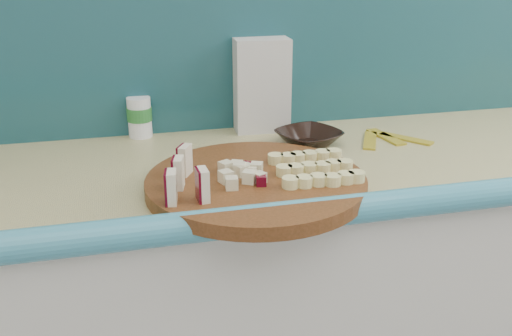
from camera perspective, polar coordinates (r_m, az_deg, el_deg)
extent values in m
cube|color=silver|center=(1.61, 5.03, -14.77)|extent=(2.20, 0.60, 0.88)
cube|color=#C9BC76|center=(1.39, 5.63, 0.57)|extent=(2.20, 0.60, 0.03)
cube|color=teal|center=(1.14, 10.62, -4.63)|extent=(2.20, 0.06, 0.03)
cube|color=teal|center=(1.59, 2.48, 13.15)|extent=(2.20, 0.02, 0.50)
cylinder|color=#45270E|center=(1.19, 0.00, -1.55)|extent=(0.47, 0.47, 0.03)
cube|color=#F3E4C2|center=(1.06, -8.40, -1.93)|extent=(0.02, 0.04, 0.06)
cube|color=#4D0514|center=(1.06, -8.95, -1.97)|extent=(0.01, 0.04, 0.06)
cube|color=#F3E4C2|center=(1.13, -7.69, -0.50)|extent=(0.02, 0.04, 0.06)
cube|color=#4D0514|center=(1.13, -8.21, -0.54)|extent=(0.01, 0.04, 0.06)
cube|color=#F3E4C2|center=(1.19, -7.06, 0.77)|extent=(0.02, 0.04, 0.06)
cube|color=#4D0514|center=(1.19, -7.55, 0.74)|extent=(0.01, 0.04, 0.06)
cube|color=#F3E4C2|center=(1.07, -5.27, -1.67)|extent=(0.02, 0.04, 0.06)
cube|color=#4D0514|center=(1.07, -5.82, -1.72)|extent=(0.01, 0.04, 0.06)
cube|color=#FBF5C9|center=(1.17, -0.85, -0.46)|extent=(0.02, 0.02, 0.02)
cube|color=#FBF5C9|center=(1.18, -0.56, -0.30)|extent=(0.02, 0.02, 0.02)
cube|color=#4D0514|center=(1.19, -0.58, -0.08)|extent=(0.02, 0.02, 0.02)
cube|color=#FBF5C9|center=(1.18, -1.20, -0.28)|extent=(0.02, 0.02, 0.02)
cube|color=#FBF5C9|center=(1.19, -1.51, -0.13)|extent=(0.02, 0.02, 0.02)
cube|color=#FBF5C9|center=(1.19, -2.11, -0.06)|extent=(0.02, 0.02, 0.02)
cube|color=#FBF5C9|center=(1.18, -1.89, -0.36)|extent=(0.02, 0.02, 0.02)
cube|color=#FBF5C9|center=(1.18, -2.42, -0.42)|extent=(0.02, 0.02, 0.02)
cube|color=#4D0514|center=(1.17, -2.86, -0.62)|extent=(0.02, 0.02, 0.02)
cube|color=#FBF5C9|center=(1.16, -1.99, -0.67)|extent=(0.02, 0.02, 0.02)
cube|color=#FBF5C9|center=(1.15, -2.02, -0.89)|extent=(0.02, 0.02, 0.02)
cube|color=#FBF5C9|center=(1.16, -1.41, -0.67)|extent=(0.02, 0.02, 0.02)
cube|color=#FBF5C9|center=(1.15, -1.14, -0.83)|extent=(0.02, 0.02, 0.02)
cube|color=#FBF5C9|center=(1.15, -0.55, -0.91)|extent=(0.02, 0.02, 0.02)
cube|color=#4D0514|center=(1.16, -0.83, -0.61)|extent=(0.02, 0.02, 0.02)
cube|color=#FBF5C9|center=(1.17, -0.31, -0.56)|extent=(0.02, 0.02, 0.02)
cylinder|color=#EDE691|center=(1.13, 3.60, -1.47)|extent=(0.03, 0.03, 0.02)
cylinder|color=#EDE691|center=(1.14, 4.94, -1.35)|extent=(0.03, 0.03, 0.02)
cylinder|color=#EDE691|center=(1.14, 6.25, -1.23)|extent=(0.03, 0.03, 0.02)
cylinder|color=#EDE691|center=(1.15, 7.55, -1.12)|extent=(0.03, 0.03, 0.02)
cylinder|color=#EDE691|center=(1.16, 8.83, -1.00)|extent=(0.03, 0.03, 0.02)
cylinder|color=#EDE691|center=(1.17, 10.09, -0.89)|extent=(0.03, 0.03, 0.02)
cylinder|color=#EDE691|center=(1.19, 2.70, -0.22)|extent=(0.03, 0.03, 0.02)
cylinder|color=#EDE691|center=(1.20, 3.97, -0.12)|extent=(0.03, 0.03, 0.02)
cylinder|color=#EDE691|center=(1.20, 5.23, -0.01)|extent=(0.03, 0.03, 0.02)
cylinder|color=#EDE691|center=(1.21, 6.47, 0.09)|extent=(0.03, 0.03, 0.02)
cylinder|color=#EDE691|center=(1.22, 7.69, 0.19)|extent=(0.03, 0.03, 0.02)
cylinder|color=#EDE691|center=(1.23, 8.90, 0.29)|extent=(0.03, 0.03, 0.02)
cylinder|color=#EDE691|center=(1.25, 1.89, 0.91)|extent=(0.03, 0.03, 0.02)
cylinder|color=#EDE691|center=(1.26, 3.10, 1.00)|extent=(0.03, 0.03, 0.02)
cylinder|color=#EDE691|center=(1.27, 4.30, 1.09)|extent=(0.03, 0.03, 0.02)
cylinder|color=#EDE691|center=(1.27, 5.49, 1.18)|extent=(0.03, 0.03, 0.02)
cylinder|color=#EDE691|center=(1.28, 6.66, 1.27)|extent=(0.03, 0.03, 0.02)
cylinder|color=#EDE691|center=(1.29, 7.82, 1.36)|extent=(0.03, 0.03, 0.02)
imported|color=black|center=(1.46, 5.30, 3.02)|extent=(0.20, 0.20, 0.04)
cube|color=silver|center=(1.56, 0.48, 8.35)|extent=(0.15, 0.11, 0.25)
cylinder|color=white|center=(1.54, -11.56, 5.00)|extent=(0.06, 0.06, 0.11)
cylinder|color=#2E7F35|center=(1.54, -11.59, 5.32)|extent=(0.07, 0.07, 0.04)
cube|color=gold|center=(1.52, 11.33, 2.71)|extent=(0.09, 0.14, 0.01)
cube|color=gold|center=(1.55, 12.85, 3.05)|extent=(0.05, 0.15, 0.01)
cube|color=gold|center=(1.55, 14.76, 2.85)|extent=(0.11, 0.13, 0.01)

